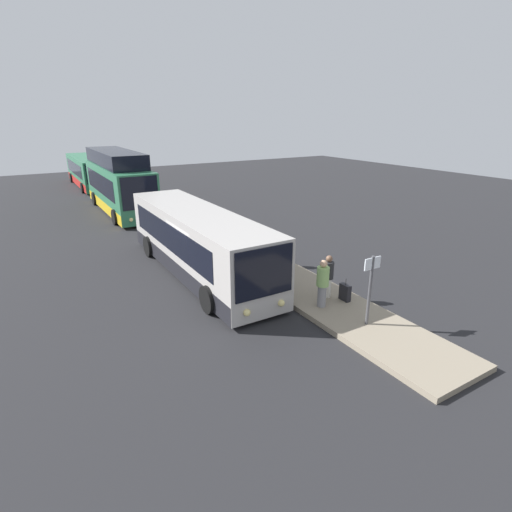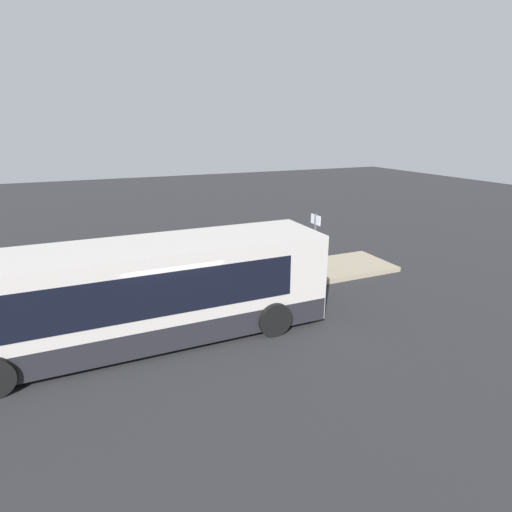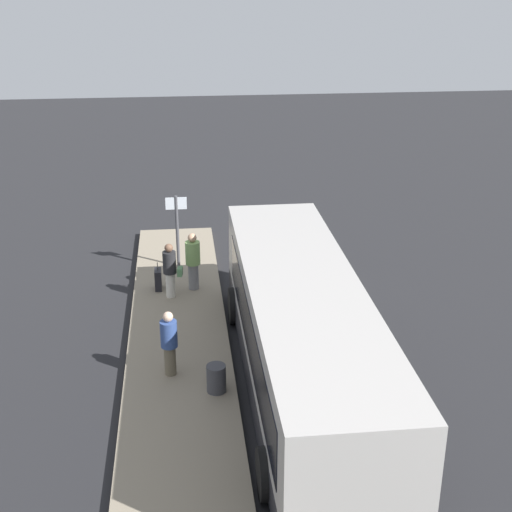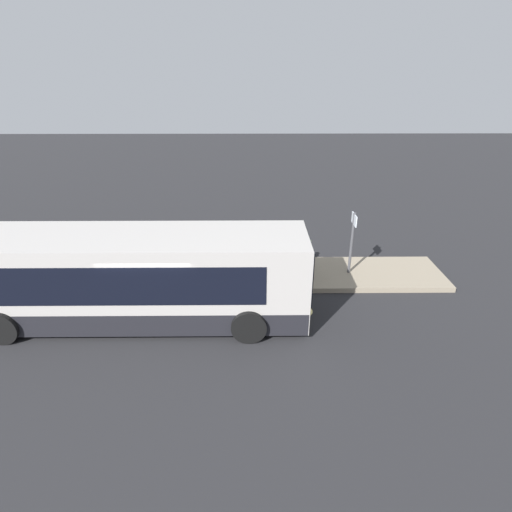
% 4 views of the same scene
% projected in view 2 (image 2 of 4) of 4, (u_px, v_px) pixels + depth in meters
% --- Properties ---
extents(ground, '(80.00, 80.00, 0.00)m').
position_uv_depth(ground, '(172.00, 337.00, 11.54)').
color(ground, '#232326').
extents(platform, '(20.00, 2.57, 0.19)m').
position_uv_depth(platform, '(154.00, 297.00, 14.03)').
color(platform, gray).
rests_on(platform, ground).
extents(bus_lead, '(10.90, 2.73, 2.80)m').
position_uv_depth(bus_lead, '(133.00, 296.00, 10.88)').
color(bus_lead, '#B2ADA8').
rests_on(bus_lead, ground).
extents(passenger_boarding, '(0.43, 0.59, 1.63)m').
position_uv_depth(passenger_boarding, '(261.00, 255.00, 15.50)').
color(passenger_boarding, silver).
rests_on(passenger_boarding, platform).
extents(passenger_waiting, '(0.59, 0.59, 1.74)m').
position_uv_depth(passenger_waiting, '(280.00, 257.00, 15.09)').
color(passenger_waiting, gray).
rests_on(passenger_waiting, platform).
extents(passenger_with_bags, '(0.42, 0.42, 1.62)m').
position_uv_depth(passenger_with_bags, '(150.00, 269.00, 13.90)').
color(passenger_with_bags, '#6B604C').
rests_on(passenger_with_bags, platform).
extents(suitcase, '(0.45, 0.20, 0.86)m').
position_uv_depth(suitcase, '(270.00, 263.00, 16.22)').
color(suitcase, black).
rests_on(suitcase, platform).
extents(sign_post, '(0.10, 0.65, 2.34)m').
position_uv_depth(sign_post, '(315.00, 236.00, 15.98)').
color(sign_post, '#4C4C51').
rests_on(sign_post, platform).
extents(trash_bin, '(0.44, 0.44, 0.65)m').
position_uv_depth(trash_bin, '(130.00, 299.00, 12.85)').
color(trash_bin, '#3F3F44').
rests_on(trash_bin, platform).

